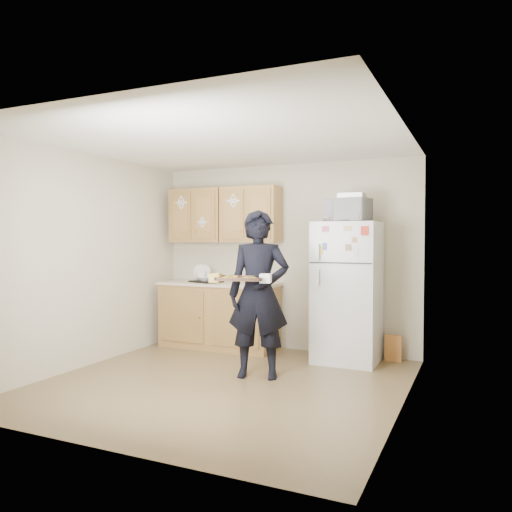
% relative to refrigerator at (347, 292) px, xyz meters
% --- Properties ---
extents(floor, '(3.60, 3.60, 0.00)m').
position_rel_refrigerator_xyz_m(floor, '(-0.95, -1.43, -0.85)').
color(floor, brown).
rests_on(floor, ground).
extents(ceiling, '(3.60, 3.60, 0.00)m').
position_rel_refrigerator_xyz_m(ceiling, '(-0.95, -1.43, 1.65)').
color(ceiling, white).
rests_on(ceiling, wall_back).
extents(wall_back, '(3.60, 0.04, 2.50)m').
position_rel_refrigerator_xyz_m(wall_back, '(-0.95, 0.37, 0.40)').
color(wall_back, '#C1B79C').
rests_on(wall_back, floor).
extents(wall_front, '(3.60, 0.04, 2.50)m').
position_rel_refrigerator_xyz_m(wall_front, '(-0.95, -3.23, 0.40)').
color(wall_front, '#C1B79C').
rests_on(wall_front, floor).
extents(wall_left, '(0.04, 3.60, 2.50)m').
position_rel_refrigerator_xyz_m(wall_left, '(-2.75, -1.43, 0.40)').
color(wall_left, '#C1B79C').
rests_on(wall_left, floor).
extents(wall_right, '(0.04, 3.60, 2.50)m').
position_rel_refrigerator_xyz_m(wall_right, '(0.85, -1.43, 0.40)').
color(wall_right, '#C1B79C').
rests_on(wall_right, floor).
extents(refrigerator, '(0.75, 0.70, 1.70)m').
position_rel_refrigerator_xyz_m(refrigerator, '(0.00, 0.00, 0.00)').
color(refrigerator, silver).
rests_on(refrigerator, floor).
extents(base_cabinet, '(1.60, 0.60, 0.86)m').
position_rel_refrigerator_xyz_m(base_cabinet, '(-1.80, 0.05, -0.42)').
color(base_cabinet, olive).
rests_on(base_cabinet, floor).
extents(countertop, '(1.64, 0.64, 0.04)m').
position_rel_refrigerator_xyz_m(countertop, '(-1.80, 0.05, 0.03)').
color(countertop, beige).
rests_on(countertop, base_cabinet).
extents(upper_cab_left, '(0.80, 0.33, 0.75)m').
position_rel_refrigerator_xyz_m(upper_cab_left, '(-2.20, 0.18, 0.98)').
color(upper_cab_left, olive).
rests_on(upper_cab_left, wall_back).
extents(upper_cab_right, '(0.80, 0.33, 0.75)m').
position_rel_refrigerator_xyz_m(upper_cab_right, '(-1.38, 0.18, 0.98)').
color(upper_cab_right, olive).
rests_on(upper_cab_right, wall_back).
extents(cereal_box, '(0.20, 0.07, 0.32)m').
position_rel_refrigerator_xyz_m(cereal_box, '(0.52, 0.24, -0.69)').
color(cereal_box, '#EFBA54').
rests_on(cereal_box, floor).
extents(person, '(0.75, 0.59, 1.81)m').
position_rel_refrigerator_xyz_m(person, '(-0.70, -1.08, 0.05)').
color(person, black).
rests_on(person, floor).
extents(baking_tray, '(0.54, 0.45, 0.04)m').
position_rel_refrigerator_xyz_m(baking_tray, '(-0.78, -1.36, 0.23)').
color(baking_tray, black).
rests_on(baking_tray, person).
extents(pizza_front_left, '(0.16, 0.16, 0.02)m').
position_rel_refrigerator_xyz_m(pizza_front_left, '(-0.87, -1.47, 0.25)').
color(pizza_front_left, gold).
rests_on(pizza_front_left, baking_tray).
extents(pizza_front_right, '(0.16, 0.16, 0.02)m').
position_rel_refrigerator_xyz_m(pizza_front_right, '(-0.66, -1.41, 0.25)').
color(pizza_front_right, gold).
rests_on(pizza_front_right, baking_tray).
extents(pizza_back_left, '(0.16, 0.16, 0.02)m').
position_rel_refrigerator_xyz_m(pizza_back_left, '(-0.91, -1.32, 0.25)').
color(pizza_back_left, gold).
rests_on(pizza_back_left, baking_tray).
extents(microwave, '(0.56, 0.43, 0.28)m').
position_rel_refrigerator_xyz_m(microwave, '(0.01, -0.05, 0.99)').
color(microwave, silver).
rests_on(microwave, refrigerator).
extents(foil_pan, '(0.31, 0.22, 0.06)m').
position_rel_refrigerator_xyz_m(foil_pan, '(0.05, -0.02, 1.16)').
color(foil_pan, '#AFAFB6').
rests_on(foil_pan, microwave).
extents(dish_rack, '(0.48, 0.42, 0.16)m').
position_rel_refrigerator_xyz_m(dish_rack, '(-1.98, -0.01, 0.13)').
color(dish_rack, black).
rests_on(dish_rack, countertop).
extents(bowl, '(0.28, 0.28, 0.05)m').
position_rel_refrigerator_xyz_m(bowl, '(-1.97, -0.01, 0.10)').
color(bowl, white).
rests_on(bowl, dish_rack).
extents(soap_bottle, '(0.10, 0.11, 0.18)m').
position_rel_refrigerator_xyz_m(soap_bottle, '(-1.13, -0.01, 0.14)').
color(soap_bottle, silver).
rests_on(soap_bottle, countertop).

